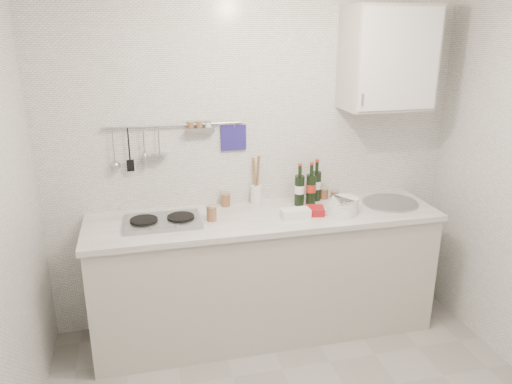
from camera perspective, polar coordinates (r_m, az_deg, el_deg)
The scene contains 14 objects.
back_wall at distance 3.63m, azimuth -0.12°, elevation 3.94°, with size 3.00×0.02×2.50m, color silver.
counter at distance 3.66m, azimuth 1.09°, elevation -9.69°, with size 2.44×0.64×0.96m.
wall_rail at distance 3.47m, azimuth -9.66°, elevation 5.96°, with size 0.98×0.09×0.34m.
wall_cabinet at distance 3.67m, azimuth 14.85°, elevation 14.59°, with size 0.60×0.38×0.70m.
plate_stack_hob at distance 3.40m, azimuth -12.15°, elevation -3.16°, with size 0.26×0.26×0.02m.
plate_stack_sink at distance 3.53m, azimuth 9.87°, elevation -1.56°, with size 0.25×0.24×0.11m.
wine_bottles at distance 3.65m, azimuth 6.09°, elevation 1.06°, with size 0.23×0.14×0.31m.
butter_dish at distance 3.41m, azimuth 4.52°, elevation -2.43°, with size 0.20×0.10×0.06m, color white.
strawberry_punnet at distance 3.48m, azimuth 6.72°, elevation -2.14°, with size 0.12×0.12×0.05m, color #A9121F.
utensil_crock at distance 3.65m, azimuth 0.05°, elevation -0.00°, with size 0.09×0.09×0.36m.
jar_a at distance 3.61m, azimuth -3.51°, elevation -0.83°, with size 0.07×0.07×0.10m.
jar_b at distance 3.79m, azimuth 7.75°, elevation -0.11°, with size 0.07×0.07×0.08m.
jar_c at distance 3.77m, azimuth 8.98°, elevation -0.36°, with size 0.07×0.07×0.08m.
jar_d at distance 3.35m, azimuth -5.10°, elevation -2.38°, with size 0.07×0.07×0.11m.
Camera 1 is at (-0.82, -2.01, 2.18)m, focal length 35.00 mm.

